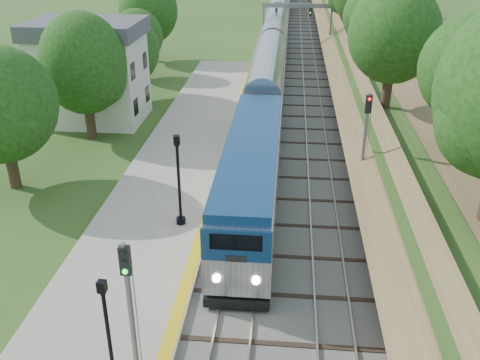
# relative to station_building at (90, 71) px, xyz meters

# --- Properties ---
(trackbed) EXTENTS (9.50, 170.00, 0.28)m
(trackbed) POSITION_rel_station_building_xyz_m (16.00, 30.00, -4.02)
(trackbed) COLOR #4C4944
(trackbed) RESTS_ON ground
(platform) EXTENTS (6.40, 68.00, 0.38)m
(platform) POSITION_rel_station_building_xyz_m (8.80, -14.00, -3.90)
(platform) COLOR gray
(platform) RESTS_ON ground
(yellow_stripe) EXTENTS (0.55, 68.00, 0.01)m
(yellow_stripe) POSITION_rel_station_building_xyz_m (11.65, -14.00, -3.70)
(yellow_stripe) COLOR gold
(yellow_stripe) RESTS_ON platform
(embankment) EXTENTS (10.64, 170.00, 11.70)m
(embankment) POSITION_rel_station_building_xyz_m (24.35, 30.00, -2.14)
(embankment) COLOR brown
(embankment) RESTS_ON ground
(station_building) EXTENTS (8.60, 6.60, 8.00)m
(station_building) POSITION_rel_station_building_xyz_m (0.00, 0.00, 0.00)
(station_building) COLOR silver
(station_building) RESTS_ON ground
(signal_gantry) EXTENTS (8.40, 0.38, 6.20)m
(signal_gantry) POSITION_rel_station_building_xyz_m (16.47, 24.99, 0.73)
(signal_gantry) COLOR slate
(signal_gantry) RESTS_ON ground
(trees_behind_platform) EXTENTS (7.82, 53.32, 7.21)m
(trees_behind_platform) POSITION_rel_station_building_xyz_m (2.83, -9.33, 0.44)
(trees_behind_platform) COLOR #332316
(trees_behind_platform) RESTS_ON ground
(train) EXTENTS (2.85, 133.93, 4.19)m
(train) POSITION_rel_station_building_xyz_m (14.00, 42.68, -1.93)
(train) COLOR black
(train) RESTS_ON trackbed
(lamppost_mid) EXTENTS (0.43, 0.43, 4.31)m
(lamppost_mid) POSITION_rel_station_building_xyz_m (10.23, -27.70, -1.79)
(lamppost_mid) COLOR black
(lamppost_mid) RESTS_ON platform
(lamppost_far) EXTENTS (0.49, 0.49, 4.96)m
(lamppost_far) POSITION_rel_station_building_xyz_m (10.41, -16.73, -1.49)
(lamppost_far) COLOR black
(lamppost_far) RESTS_ON platform
(signal_platform) EXTENTS (0.34, 0.27, 5.79)m
(signal_platform) POSITION_rel_station_building_xyz_m (11.10, -27.77, -0.15)
(signal_platform) COLOR slate
(signal_platform) RESTS_ON platform
(signal_farside) EXTENTS (0.34, 0.27, 6.29)m
(signal_farside) POSITION_rel_station_building_xyz_m (20.20, -12.19, -0.13)
(signal_farside) COLOR slate
(signal_farside) RESTS_ON ground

